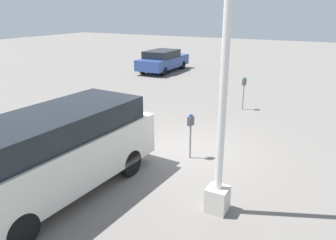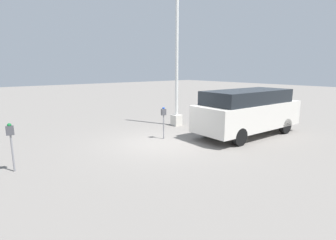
# 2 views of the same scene
# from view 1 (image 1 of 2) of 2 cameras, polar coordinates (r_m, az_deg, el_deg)

# --- Properties ---
(ground_plane) EXTENTS (80.00, 80.00, 0.00)m
(ground_plane) POSITION_cam_1_polar(r_m,az_deg,el_deg) (10.09, 2.73, -5.27)
(ground_plane) COLOR slate
(parking_meter_near) EXTENTS (0.21, 0.14, 1.34)m
(parking_meter_near) POSITION_cam_1_polar(r_m,az_deg,el_deg) (9.24, 3.96, -1.00)
(parking_meter_near) COLOR gray
(parking_meter_near) RESTS_ON ground
(parking_meter_far) EXTENTS (0.21, 0.14, 1.41)m
(parking_meter_far) POSITION_cam_1_polar(r_m,az_deg,el_deg) (14.23, 13.10, 5.82)
(parking_meter_far) COLOR gray
(parking_meter_far) RESTS_ON ground
(lamp_post) EXTENTS (0.44, 0.44, 6.12)m
(lamp_post) POSITION_cam_1_polar(r_m,az_deg,el_deg) (6.49, 9.31, -0.76)
(lamp_post) COLOR beige
(lamp_post) RESTS_ON ground
(parked_van) EXTENTS (5.26, 2.15, 1.98)m
(parked_van) POSITION_cam_1_polar(r_m,az_deg,el_deg) (7.79, -18.85, -5.06)
(parked_van) COLOR beige
(parked_van) RESTS_ON ground
(car_distant) EXTENTS (4.60, 1.89, 1.46)m
(car_distant) POSITION_cam_1_polar(r_m,az_deg,el_deg) (22.86, -0.90, 10.36)
(car_distant) COLOR #2D478C
(car_distant) RESTS_ON ground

